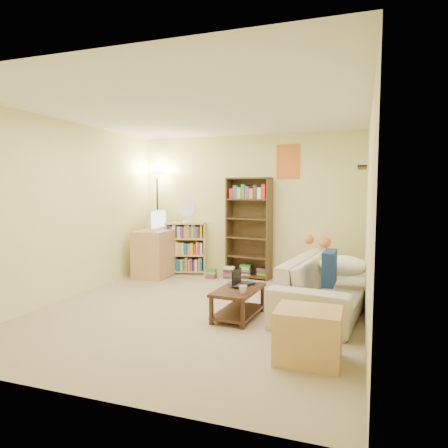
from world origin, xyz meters
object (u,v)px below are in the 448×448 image
(mug, at_px, (243,290))
(tv_stand, at_px, (155,253))
(tall_bookshelf, at_px, (249,225))
(desk_fan, at_px, (187,210))
(sofa, at_px, (329,283))
(short_bookshelf, at_px, (186,248))
(coffee_table, at_px, (238,300))
(television, at_px, (155,220))
(laptop, at_px, (246,285))
(tabby_cat, at_px, (322,242))
(end_cabinet, at_px, (308,335))
(side_table, at_px, (325,270))
(floor_lamp, at_px, (157,192))

(mug, bearing_deg, tv_stand, 138.56)
(tall_bookshelf, height_order, desk_fan, tall_bookshelf)
(sofa, height_order, mug, sofa)
(sofa, distance_m, short_bookshelf, 3.02)
(short_bookshelf, bearing_deg, mug, -69.09)
(coffee_table, xyz_separation_m, television, (-2.08, 1.73, 0.78))
(laptop, bearing_deg, television, 79.02)
(sofa, xyz_separation_m, tv_stand, (-3.08, 1.00, 0.08))
(mug, relative_size, television, 0.19)
(short_bookshelf, bearing_deg, tv_stand, -150.83)
(television, xyz_separation_m, short_bookshelf, (0.42, 0.42, -0.53))
(tabby_cat, height_order, tv_stand, tabby_cat)
(sofa, relative_size, desk_fan, 5.32)
(tv_stand, distance_m, end_cabinet, 4.05)
(tabby_cat, height_order, coffee_table, tabby_cat)
(side_table, bearing_deg, tabby_cat, -94.42)
(desk_fan, bearing_deg, tv_stand, -141.33)
(mug, bearing_deg, tabby_cat, 69.05)
(side_table, bearing_deg, short_bookshelf, 176.10)
(mug, height_order, tv_stand, tv_stand)
(tall_bookshelf, bearing_deg, laptop, -67.22)
(tabby_cat, xyz_separation_m, floor_lamp, (-3.07, 0.51, 0.75))
(mug, xyz_separation_m, television, (-2.19, 1.94, 0.60))
(desk_fan, bearing_deg, side_table, -2.93)
(sofa, height_order, side_table, sofa)
(desk_fan, height_order, end_cabinet, desk_fan)
(laptop, relative_size, side_table, 0.84)
(laptop, height_order, end_cabinet, end_cabinet)
(tv_stand, height_order, side_table, tv_stand)
(short_bookshelf, bearing_deg, tabby_cat, -27.67)
(coffee_table, relative_size, desk_fan, 1.88)
(tabby_cat, bearing_deg, short_bookshelf, 168.44)
(coffee_table, distance_m, end_cabinet, 1.35)
(laptop, xyz_separation_m, short_bookshelf, (-1.72, 2.03, 0.10))
(end_cabinet, bearing_deg, side_table, 91.94)
(end_cabinet, bearing_deg, laptop, 129.65)
(desk_fan, distance_m, end_cabinet, 4.10)
(laptop, xyz_separation_m, end_cabinet, (0.89, -1.08, -0.13))
(desk_fan, bearing_deg, coffee_table, -52.65)
(sofa, height_order, tall_bookshelf, tall_bookshelf)
(mug, height_order, floor_lamp, floor_lamp)
(end_cabinet, bearing_deg, sofa, 88.38)
(television, relative_size, side_table, 1.27)
(side_table, bearing_deg, tall_bookshelf, 172.61)
(floor_lamp, distance_m, end_cabinet, 4.64)
(sofa, relative_size, television, 3.76)
(laptop, height_order, tv_stand, tv_stand)
(tabby_cat, xyz_separation_m, short_bookshelf, (-2.49, 0.51, -0.28))
(short_bookshelf, distance_m, side_table, 2.53)
(tabby_cat, bearing_deg, tv_stand, 178.26)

